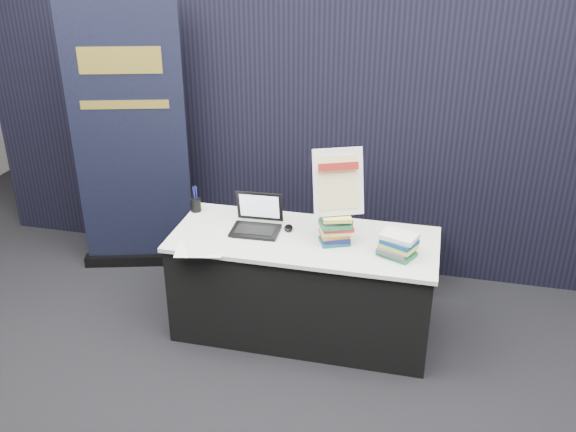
# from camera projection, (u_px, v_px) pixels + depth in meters

# --- Properties ---
(floor) EXTENTS (8.00, 8.00, 0.00)m
(floor) POSITION_uv_depth(u_px,v_px,m) (285.00, 377.00, 4.18)
(floor) COLOR black
(floor) RESTS_ON ground
(wall_back) EXTENTS (8.00, 0.02, 3.50)m
(wall_back) POSITION_uv_depth(u_px,v_px,m) (372.00, 12.00, 6.92)
(wall_back) COLOR #A6A39D
(wall_back) RESTS_ON floor
(drape_partition) EXTENTS (6.00, 0.08, 2.40)m
(drape_partition) POSITION_uv_depth(u_px,v_px,m) (332.00, 127.00, 5.06)
(drape_partition) COLOR black
(drape_partition) RESTS_ON floor
(display_table) EXTENTS (1.80, 0.75, 0.75)m
(display_table) POSITION_uv_depth(u_px,v_px,m) (303.00, 285.00, 4.50)
(display_table) COLOR black
(display_table) RESTS_ON floor
(laptop) EXTENTS (0.34, 0.27, 0.25)m
(laptop) POSITION_uv_depth(u_px,v_px,m) (257.00, 222.00, 4.42)
(laptop) COLOR black
(laptop) RESTS_ON display_table
(mouse) EXTENTS (0.08, 0.11, 0.03)m
(mouse) POSITION_uv_depth(u_px,v_px,m) (288.00, 228.00, 4.43)
(mouse) COLOR black
(mouse) RESTS_ON display_table
(brochure_left) EXTENTS (0.38, 0.34, 0.00)m
(brochure_left) POSITION_uv_depth(u_px,v_px,m) (210.00, 247.00, 4.21)
(brochure_left) COLOR silver
(brochure_left) RESTS_ON display_table
(brochure_mid) EXTENTS (0.34, 0.28, 0.00)m
(brochure_mid) POSITION_uv_depth(u_px,v_px,m) (199.00, 250.00, 4.18)
(brochure_mid) COLOR white
(brochure_mid) RESTS_ON display_table
(brochure_right) EXTENTS (0.29, 0.22, 0.00)m
(brochure_right) POSITION_uv_depth(u_px,v_px,m) (206.00, 248.00, 4.20)
(brochure_right) COLOR white
(brochure_right) RESTS_ON display_table
(pen_cup) EXTENTS (0.09, 0.09, 0.10)m
(pen_cup) POSITION_uv_depth(u_px,v_px,m) (196.00, 205.00, 4.69)
(pen_cup) COLOR black
(pen_cup) RESTS_ON display_table
(book_stack_tall) EXTENTS (0.23, 0.20, 0.20)m
(book_stack_tall) POSITION_uv_depth(u_px,v_px,m) (336.00, 229.00, 4.23)
(book_stack_tall) COLOR #154C52
(book_stack_tall) RESTS_ON display_table
(book_stack_short) EXTENTS (0.26, 0.23, 0.15)m
(book_stack_short) POSITION_uv_depth(u_px,v_px,m) (397.00, 245.00, 4.08)
(book_stack_short) COLOR #1D703E
(book_stack_short) RESTS_ON display_table
(info_sign) EXTENTS (0.35, 0.24, 0.45)m
(info_sign) POSITION_uv_depth(u_px,v_px,m) (338.00, 183.00, 4.12)
(info_sign) COLOR black
(info_sign) RESTS_ON book_stack_tall
(pullup_banner) EXTENTS (0.94, 0.36, 2.25)m
(pullup_banner) POSITION_uv_depth(u_px,v_px,m) (131.00, 154.00, 5.09)
(pullup_banner) COLOR black
(pullup_banner) RESTS_ON floor
(stacking_chair) EXTENTS (0.40, 0.41, 0.85)m
(stacking_chair) POSITION_uv_depth(u_px,v_px,m) (414.00, 227.00, 5.09)
(stacking_chair) COLOR black
(stacking_chair) RESTS_ON floor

